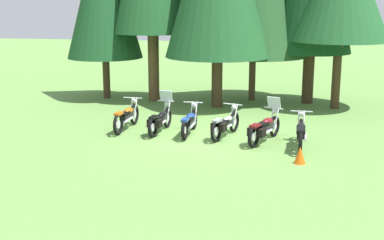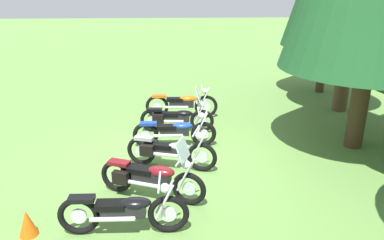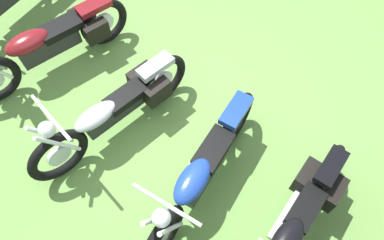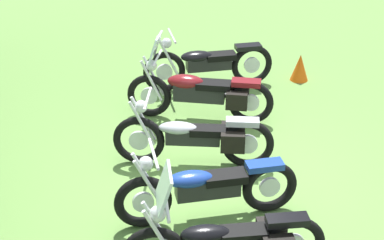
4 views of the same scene
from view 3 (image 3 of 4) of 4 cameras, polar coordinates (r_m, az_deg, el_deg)
name	(u,v)px [view 3 (image 3 of 4)]	position (r m, az deg, el deg)	size (l,w,h in m)	color
ground_plane	(159,146)	(4.43, -5.11, -4.03)	(80.00, 80.00, 0.00)	#608C42
motorcycle_1	(295,225)	(3.74, 15.68, -15.37)	(0.66, 2.15, 1.36)	black
motorcycle_2	(202,171)	(3.81, 1.55, -7.94)	(0.67, 2.22, 0.99)	black
motorcycle_3	(116,109)	(4.24, -11.74, 1.64)	(0.91, 2.12, 1.01)	black
motorcycle_4	(50,42)	(5.05, -21.26, 11.21)	(1.06, 2.16, 1.36)	black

